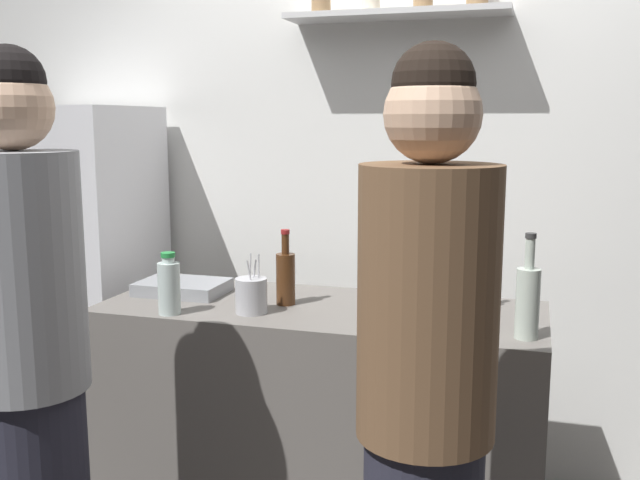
% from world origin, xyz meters
% --- Properties ---
extents(back_wall_assembly, '(4.80, 0.32, 2.60)m').
position_xyz_m(back_wall_assembly, '(-0.00, 1.25, 1.31)').
color(back_wall_assembly, white).
rests_on(back_wall_assembly, ground).
extents(refrigerator, '(0.63, 0.63, 1.67)m').
position_xyz_m(refrigerator, '(-1.47, 0.85, 0.84)').
color(refrigerator, white).
rests_on(refrigerator, ground).
extents(counter, '(1.64, 0.64, 0.93)m').
position_xyz_m(counter, '(-0.20, 0.53, 0.46)').
color(counter, '#66605B').
rests_on(counter, ground).
extents(baking_pan, '(0.34, 0.24, 0.05)m').
position_xyz_m(baking_pan, '(-0.79, 0.56, 0.95)').
color(baking_pan, gray).
rests_on(baking_pan, counter).
extents(utensil_holder, '(0.11, 0.11, 0.22)m').
position_xyz_m(utensil_holder, '(-0.41, 0.37, 0.99)').
color(utensil_holder, '#B2B2B7').
rests_on(utensil_holder, counter).
extents(wine_bottle_amber_glass, '(0.07, 0.07, 0.28)m').
position_xyz_m(wine_bottle_amber_glass, '(-0.34, 0.52, 1.03)').
color(wine_bottle_amber_glass, '#472814').
rests_on(wine_bottle_amber_glass, counter).
extents(wine_bottle_dark_glass, '(0.06, 0.06, 0.33)m').
position_xyz_m(wine_bottle_dark_glass, '(0.33, 0.63, 1.05)').
color(wine_bottle_dark_glass, black).
rests_on(wine_bottle_dark_glass, counter).
extents(wine_bottle_pale_glass, '(0.07, 0.07, 0.34)m').
position_xyz_m(wine_bottle_pale_glass, '(0.54, 0.34, 1.05)').
color(wine_bottle_pale_glass, '#B2BFB2').
rests_on(wine_bottle_pale_glass, counter).
extents(wine_bottle_green_glass, '(0.06, 0.06, 0.32)m').
position_xyz_m(wine_bottle_green_glass, '(0.19, 0.28, 1.05)').
color(wine_bottle_green_glass, '#19471E').
rests_on(wine_bottle_green_glass, counter).
extents(water_bottle_plastic, '(0.08, 0.08, 0.22)m').
position_xyz_m(water_bottle_plastic, '(-0.69, 0.27, 1.03)').
color(water_bottle_plastic, silver).
rests_on(water_bottle_plastic, counter).
extents(person_grey_hoodie, '(0.34, 0.34, 1.81)m').
position_xyz_m(person_grey_hoodie, '(-0.82, -0.32, 0.91)').
color(person_grey_hoodie, '#262633').
rests_on(person_grey_hoodie, ground).
extents(person_brown_jacket, '(0.34, 0.34, 1.79)m').
position_xyz_m(person_brown_jacket, '(0.31, -0.28, 0.90)').
color(person_brown_jacket, '#262633').
rests_on(person_brown_jacket, ground).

